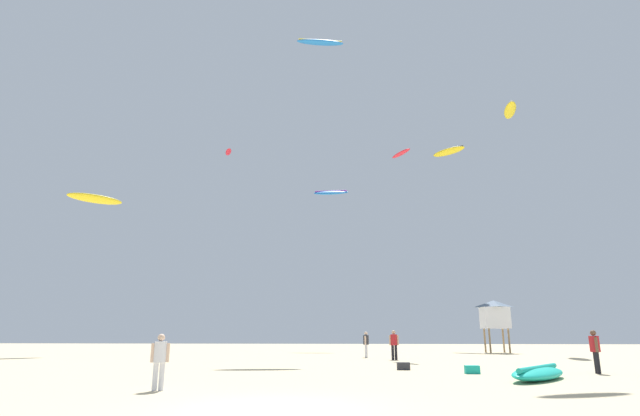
{
  "coord_description": "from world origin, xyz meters",
  "views": [
    {
      "loc": [
        1.84,
        -11.18,
        1.62
      ],
      "look_at": [
        0.0,
        16.42,
        8.67
      ],
      "focal_mm": 27.39,
      "sensor_mm": 36.0,
      "label": 1
    }
  ],
  "objects_px": {
    "kite_grounded_near": "(538,373)",
    "kite_aloft_6": "(449,152)",
    "person_foreground": "(160,357)",
    "cooler_box": "(472,370)",
    "gear_bag": "(403,366)",
    "kite_aloft_1": "(320,42)",
    "lifeguard_tower": "(494,314)",
    "kite_aloft_0": "(331,193)",
    "kite_aloft_7": "(228,152)",
    "person_right": "(366,342)",
    "person_left": "(394,343)",
    "kite_aloft_5": "(95,199)",
    "kite_aloft_2": "(510,110)",
    "person_midground": "(595,348)",
    "kite_aloft_4": "(401,153)"
  },
  "relations": [
    {
      "from": "gear_bag",
      "to": "kite_aloft_6",
      "type": "distance_m",
      "value": 36.57
    },
    {
      "from": "person_foreground",
      "to": "kite_aloft_5",
      "type": "relative_size",
      "value": 0.4
    },
    {
      "from": "lifeguard_tower",
      "to": "kite_aloft_6",
      "type": "bearing_deg",
      "value": 94.07
    },
    {
      "from": "kite_aloft_1",
      "to": "kite_grounded_near",
      "type": "bearing_deg",
      "value": -63.96
    },
    {
      "from": "person_right",
      "to": "lifeguard_tower",
      "type": "height_order",
      "value": "lifeguard_tower"
    },
    {
      "from": "person_midground",
      "to": "kite_aloft_7",
      "type": "relative_size",
      "value": 0.75
    },
    {
      "from": "lifeguard_tower",
      "to": "kite_aloft_1",
      "type": "xyz_separation_m",
      "value": [
        -13.95,
        -5.4,
        22.24
      ]
    },
    {
      "from": "person_left",
      "to": "kite_grounded_near",
      "type": "height_order",
      "value": "person_left"
    },
    {
      "from": "kite_aloft_5",
      "to": "kite_aloft_7",
      "type": "xyz_separation_m",
      "value": [
        7.4,
        12.79,
        8.74
      ]
    },
    {
      "from": "person_midground",
      "to": "kite_aloft_1",
      "type": "height_order",
      "value": "kite_aloft_1"
    },
    {
      "from": "kite_grounded_near",
      "to": "kite_aloft_6",
      "type": "height_order",
      "value": "kite_aloft_6"
    },
    {
      "from": "kite_grounded_near",
      "to": "kite_aloft_5",
      "type": "relative_size",
      "value": 0.99
    },
    {
      "from": "person_foreground",
      "to": "person_right",
      "type": "relative_size",
      "value": 0.96
    },
    {
      "from": "kite_aloft_0",
      "to": "person_left",
      "type": "bearing_deg",
      "value": -75.77
    },
    {
      "from": "cooler_box",
      "to": "kite_aloft_2",
      "type": "bearing_deg",
      "value": 65.51
    },
    {
      "from": "kite_grounded_near",
      "to": "lifeguard_tower",
      "type": "bearing_deg",
      "value": 77.55
    },
    {
      "from": "kite_aloft_2",
      "to": "kite_aloft_5",
      "type": "bearing_deg",
      "value": -168.22
    },
    {
      "from": "lifeguard_tower",
      "to": "kite_aloft_1",
      "type": "distance_m",
      "value": 26.8
    },
    {
      "from": "kite_aloft_1",
      "to": "kite_aloft_4",
      "type": "bearing_deg",
      "value": -6.51
    },
    {
      "from": "person_foreground",
      "to": "kite_aloft_5",
      "type": "bearing_deg",
      "value": 16.96
    },
    {
      "from": "person_midground",
      "to": "kite_aloft_2",
      "type": "distance_m",
      "value": 32.22
    },
    {
      "from": "gear_bag",
      "to": "kite_aloft_6",
      "type": "height_order",
      "value": "kite_aloft_6"
    },
    {
      "from": "person_right",
      "to": "cooler_box",
      "type": "distance_m",
      "value": 13.34
    },
    {
      "from": "kite_aloft_1",
      "to": "kite_aloft_0",
      "type": "bearing_deg",
      "value": 88.68
    },
    {
      "from": "person_midground",
      "to": "kite_aloft_5",
      "type": "relative_size",
      "value": 0.43
    },
    {
      "from": "person_foreground",
      "to": "person_right",
      "type": "distance_m",
      "value": 20.33
    },
    {
      "from": "kite_grounded_near",
      "to": "gear_bag",
      "type": "bearing_deg",
      "value": 132.8
    },
    {
      "from": "person_left",
      "to": "kite_aloft_6",
      "type": "relative_size",
      "value": 0.47
    },
    {
      "from": "kite_aloft_7",
      "to": "kite_aloft_6",
      "type": "bearing_deg",
      "value": 4.26
    },
    {
      "from": "kite_aloft_5",
      "to": "kite_aloft_2",
      "type": "bearing_deg",
      "value": 11.78
    },
    {
      "from": "person_left",
      "to": "kite_aloft_5",
      "type": "relative_size",
      "value": 0.43
    },
    {
      "from": "kite_aloft_1",
      "to": "kite_aloft_6",
      "type": "relative_size",
      "value": 1.12
    },
    {
      "from": "kite_aloft_6",
      "to": "cooler_box",
      "type": "bearing_deg",
      "value": -101.27
    },
    {
      "from": "cooler_box",
      "to": "kite_aloft_5",
      "type": "height_order",
      "value": "kite_aloft_5"
    },
    {
      "from": "person_foreground",
      "to": "kite_aloft_6",
      "type": "xyz_separation_m",
      "value": [
        16.43,
        37.24,
        20.09
      ]
    },
    {
      "from": "kite_aloft_4",
      "to": "kite_aloft_6",
      "type": "xyz_separation_m",
      "value": [
        6.98,
        16.05,
        6.09
      ]
    },
    {
      "from": "kite_grounded_near",
      "to": "kite_aloft_1",
      "type": "xyz_separation_m",
      "value": [
        -8.79,
        17.98,
        25.06
      ]
    },
    {
      "from": "person_right",
      "to": "person_left",
      "type": "bearing_deg",
      "value": -47.94
    },
    {
      "from": "gear_bag",
      "to": "kite_aloft_0",
      "type": "xyz_separation_m",
      "value": [
        -4.29,
        25.95,
        15.55
      ]
    },
    {
      "from": "lifeguard_tower",
      "to": "person_midground",
      "type": "bearing_deg",
      "value": -94.99
    },
    {
      "from": "gear_bag",
      "to": "kite_aloft_1",
      "type": "height_order",
      "value": "kite_aloft_1"
    },
    {
      "from": "gear_bag",
      "to": "kite_aloft_2",
      "type": "bearing_deg",
      "value": 58.51
    },
    {
      "from": "lifeguard_tower",
      "to": "cooler_box",
      "type": "distance_m",
      "value": 22.03
    },
    {
      "from": "person_foreground",
      "to": "cooler_box",
      "type": "bearing_deg",
      "value": -74.54
    },
    {
      "from": "cooler_box",
      "to": "kite_aloft_1",
      "type": "relative_size",
      "value": 0.14
    },
    {
      "from": "kite_aloft_1",
      "to": "cooler_box",
      "type": "bearing_deg",
      "value": -65.06
    },
    {
      "from": "person_foreground",
      "to": "kite_aloft_4",
      "type": "xyz_separation_m",
      "value": [
        9.45,
        21.19,
        14.0
      ]
    },
    {
      "from": "kite_aloft_5",
      "to": "kite_aloft_6",
      "type": "relative_size",
      "value": 1.09
    },
    {
      "from": "person_right",
      "to": "kite_grounded_near",
      "type": "height_order",
      "value": "person_right"
    },
    {
      "from": "person_left",
      "to": "lifeguard_tower",
      "type": "relative_size",
      "value": 0.42
    }
  ]
}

